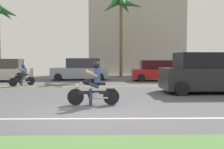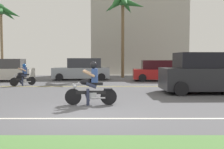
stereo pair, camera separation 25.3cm
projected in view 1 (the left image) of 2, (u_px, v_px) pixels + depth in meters
name	position (u px, v px, depth m)	size (l,w,h in m)	color
ground	(93.00, 99.00, 10.41)	(56.00, 30.00, 0.04)	#545459
lane_line_near	(85.00, 119.00, 6.92)	(50.40, 0.12, 0.01)	silver
lane_line_far	(97.00, 86.00, 15.13)	(50.40, 0.12, 0.01)	yellow
motorcyclist	(94.00, 87.00, 8.99)	(1.84, 0.60, 1.54)	black
suv_nearby	(208.00, 73.00, 12.29)	(4.55, 2.32, 1.93)	#232328
parked_car_0	(2.00, 71.00, 18.88)	(4.50, 2.29, 1.65)	beige
parked_car_1	(81.00, 70.00, 19.97)	(4.50, 2.25, 1.69)	#8C939E
parked_car_2	(160.00, 71.00, 19.09)	(4.38, 1.97, 1.54)	#AD1E1E
palm_tree_2	(121.00, 7.00, 22.00)	(3.85, 3.89, 7.35)	brown
motorcyclist_distant	(22.00, 76.00, 15.52)	(1.26, 1.12, 1.35)	black
building_far	(136.00, 36.00, 28.19)	(10.16, 4.00, 8.36)	#A8A399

